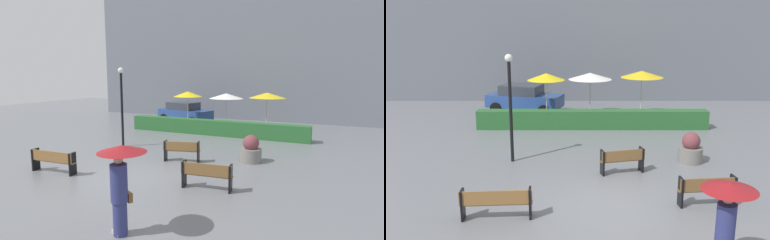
# 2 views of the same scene
# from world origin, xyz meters

# --- Properties ---
(ground_plane) EXTENTS (60.00, 60.00, 0.00)m
(ground_plane) POSITION_xyz_m (0.00, 0.00, 0.00)
(ground_plane) COLOR slate
(bench_near_right) EXTENTS (1.66, 0.49, 0.86)m
(bench_near_right) POSITION_xyz_m (2.87, -0.13, 0.51)
(bench_near_right) COLOR brown
(bench_near_right) RESTS_ON ground
(bench_mid_center) EXTENTS (1.56, 0.71, 0.86)m
(bench_mid_center) POSITION_xyz_m (0.74, 2.39, 0.51)
(bench_mid_center) COLOR brown
(bench_mid_center) RESTS_ON ground
(bench_near_left) EXTENTS (1.90, 0.46, 0.83)m
(bench_near_left) POSITION_xyz_m (-2.92, -0.93, 0.50)
(bench_near_left) COLOR olive
(bench_near_left) RESTS_ON ground
(pedestrian_with_umbrella) EXTENTS (1.11, 1.11, 2.06)m
(pedestrian_with_umbrella) POSITION_xyz_m (2.15, -3.44, 1.40)
(pedestrian_with_umbrella) COLOR navy
(pedestrian_with_umbrella) RESTS_ON ground
(planter_pot) EXTENTS (0.89, 0.89, 1.14)m
(planter_pot) POSITION_xyz_m (3.39, 3.54, 0.49)
(planter_pot) COLOR slate
(planter_pot) RESTS_ON ground
(lamp_post) EXTENTS (0.28, 0.28, 3.97)m
(lamp_post) POSITION_xyz_m (-3.22, 3.64, 2.43)
(lamp_post) COLOR black
(lamp_post) RESTS_ON ground
(patio_umbrella_yellow) EXTENTS (1.91, 1.91, 2.55)m
(patio_umbrella_yellow) POSITION_xyz_m (-2.38, 9.60, 2.36)
(patio_umbrella_yellow) COLOR silver
(patio_umbrella_yellow) RESTS_ON ground
(patio_umbrella_white) EXTENTS (2.32, 2.32, 2.40)m
(patio_umbrella_white) POSITION_xyz_m (-0.12, 10.92, 2.22)
(patio_umbrella_white) COLOR silver
(patio_umbrella_white) RESTS_ON ground
(patio_umbrella_yellow_far) EXTENTS (2.27, 2.27, 2.52)m
(patio_umbrella_yellow_far) POSITION_xyz_m (2.63, 10.81, 2.34)
(patio_umbrella_yellow_far) COLOR silver
(patio_umbrella_yellow_far) RESTS_ON ground
(hedge_strip) EXTENTS (11.14, 0.70, 0.90)m
(hedge_strip) POSITION_xyz_m (-0.08, 8.40, 0.45)
(hedge_strip) COLOR #28602D
(hedge_strip) RESTS_ON ground
(building_facade) EXTENTS (28.00, 1.20, 11.96)m
(building_facade) POSITION_xyz_m (0.00, 16.00, 5.98)
(building_facade) COLOR slate
(building_facade) RESTS_ON ground
(parked_car) EXTENTS (4.51, 2.79, 1.57)m
(parked_car) POSITION_xyz_m (-3.86, 12.14, 0.82)
(parked_car) COLOR #28478C
(parked_car) RESTS_ON ground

